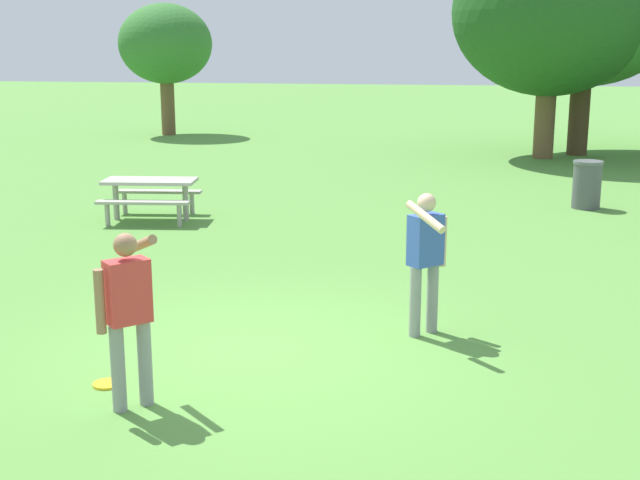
# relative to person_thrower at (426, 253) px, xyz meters

# --- Properties ---
(ground_plane) EXTENTS (120.00, 120.00, 0.00)m
(ground_plane) POSITION_rel_person_thrower_xyz_m (-1.78, -0.88, -0.96)
(ground_plane) COLOR #568E3D
(person_thrower) EXTENTS (0.47, 0.84, 1.64)m
(person_thrower) POSITION_rel_person_thrower_xyz_m (0.00, 0.00, 0.00)
(person_thrower) COLOR gray
(person_thrower) RESTS_ON ground
(person_catcher) EXTENTS (0.47, 0.84, 1.64)m
(person_catcher) POSITION_rel_person_thrower_xyz_m (-2.52, -2.48, 0.00)
(person_catcher) COLOR gray
(person_catcher) RESTS_ON ground
(frisbee) EXTENTS (0.27, 0.27, 0.03)m
(frisbee) POSITION_rel_person_thrower_xyz_m (-2.97, -2.05, -0.95)
(frisbee) COLOR yellow
(frisbee) RESTS_ON ground
(picnic_table_near) EXTENTS (1.87, 1.62, 0.77)m
(picnic_table_near) POSITION_rel_person_thrower_xyz_m (-5.45, 5.59, -0.40)
(picnic_table_near) COLOR #B2ADA3
(picnic_table_near) RESTS_ON ground
(trash_can_further_along) EXTENTS (0.59, 0.59, 0.96)m
(trash_can_further_along) POSITION_rel_person_thrower_xyz_m (2.77, 8.24, -0.48)
(trash_can_further_along) COLOR #515156
(trash_can_further_along) RESTS_ON ground
(tree_tall_left) EXTENTS (3.30, 3.30, 4.63)m
(tree_tall_left) POSITION_rel_person_thrower_xyz_m (-10.37, 20.11, 2.23)
(tree_tall_left) COLOR brown
(tree_tall_left) RESTS_ON ground
(tree_broad_center) EXTENTS (5.51, 5.51, 6.45)m
(tree_broad_center) POSITION_rel_person_thrower_xyz_m (2.50, 15.97, 3.13)
(tree_broad_center) COLOR brown
(tree_broad_center) RESTS_ON ground
(tree_far_right) EXTENTS (5.83, 5.83, 6.95)m
(tree_far_right) POSITION_rel_person_thrower_xyz_m (3.55, 16.90, 3.50)
(tree_far_right) COLOR #4C3823
(tree_far_right) RESTS_ON ground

